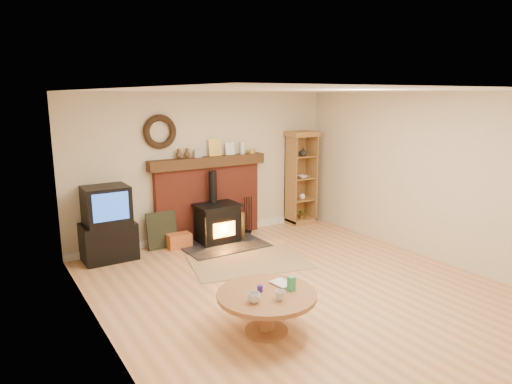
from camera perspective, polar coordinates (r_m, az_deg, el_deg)
ground at (r=6.29m, az=5.27°, el=-11.88°), size 5.50×5.50×0.00m
room_shell at (r=5.88m, az=4.89°, el=3.88°), size 5.02×5.52×2.61m
chimney_breast at (r=8.22m, az=-5.96°, el=-0.27°), size 2.20×0.22×1.78m
wood_stove at (r=7.98m, az=-4.75°, el=-4.07°), size 1.40×1.00×1.26m
area_rug at (r=7.18m, az=-0.93°, el=-8.66°), size 1.99×1.57×0.01m
tv_unit at (r=7.48m, az=-18.05°, el=-3.93°), size 0.81×0.58×1.18m
curio_cabinet at (r=9.13m, az=5.57°, el=1.79°), size 0.59×0.43×1.85m
firelog_box at (r=7.88m, az=-9.58°, el=-6.03°), size 0.40×0.26×0.25m
leaning_painting at (r=7.87m, az=-11.67°, el=-4.68°), size 0.52×0.14×0.62m
fire_tools at (r=8.56m, az=-1.09°, el=-4.16°), size 0.19×0.16×0.70m
coffee_table at (r=5.06m, az=1.36°, el=-13.38°), size 1.09×1.09×0.62m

